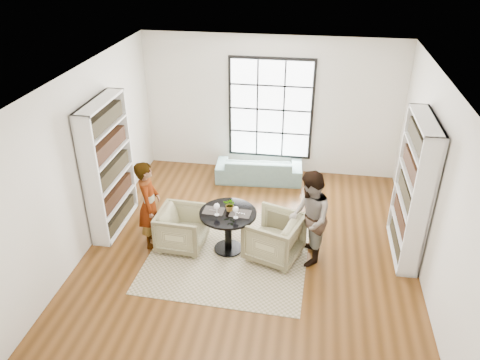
% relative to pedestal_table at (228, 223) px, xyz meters
% --- Properties ---
extents(ground, '(6.00, 6.00, 0.00)m').
position_rel_pedestal_table_xyz_m(ground, '(0.36, 0.14, -0.55)').
color(ground, brown).
extents(room_shell, '(6.00, 6.01, 6.00)m').
position_rel_pedestal_table_xyz_m(room_shell, '(0.36, 0.68, 0.71)').
color(room_shell, silver).
rests_on(room_shell, ground).
extents(rug, '(2.71, 2.71, 0.01)m').
position_rel_pedestal_table_xyz_m(rug, '(0.03, -0.08, -0.54)').
color(rug, tan).
rests_on(rug, ground).
extents(pedestal_table, '(0.95, 0.95, 0.76)m').
position_rel_pedestal_table_xyz_m(pedestal_table, '(0.00, 0.00, 0.00)').
color(pedestal_table, black).
rests_on(pedestal_table, ground).
extents(sofa, '(1.89, 0.85, 0.54)m').
position_rel_pedestal_table_xyz_m(sofa, '(0.20, 2.59, -0.28)').
color(sofa, gray).
rests_on(sofa, ground).
extents(armchair_left, '(0.83, 0.80, 0.72)m').
position_rel_pedestal_table_xyz_m(armchair_left, '(-0.79, -0.02, -0.19)').
color(armchair_left, tan).
rests_on(armchair_left, ground).
extents(armchair_right, '(1.07, 1.05, 0.77)m').
position_rel_pedestal_table_xyz_m(armchair_right, '(0.77, -0.05, -0.16)').
color(armchair_right, tan).
rests_on(armchair_right, ground).
extents(person_left, '(0.49, 0.64, 1.58)m').
position_rel_pedestal_table_xyz_m(person_left, '(-1.34, -0.02, 0.24)').
color(person_left, gray).
rests_on(person_left, ground).
extents(person_right, '(0.72, 0.86, 1.61)m').
position_rel_pedestal_table_xyz_m(person_right, '(1.32, -0.05, 0.26)').
color(person_right, gray).
rests_on(person_right, ground).
extents(placemat_left, '(0.35, 0.28, 0.01)m').
position_rel_pedestal_table_xyz_m(placemat_left, '(-0.24, 0.00, 0.21)').
color(placemat_left, black).
rests_on(placemat_left, pedestal_table).
extents(placemat_right, '(0.35, 0.28, 0.01)m').
position_rel_pedestal_table_xyz_m(placemat_right, '(0.21, -0.01, 0.21)').
color(placemat_right, black).
rests_on(placemat_right, pedestal_table).
extents(cutlery_left, '(0.15, 0.23, 0.01)m').
position_rel_pedestal_table_xyz_m(cutlery_left, '(-0.24, 0.00, 0.22)').
color(cutlery_left, silver).
rests_on(cutlery_left, placemat_left).
extents(cutlery_right, '(0.15, 0.23, 0.01)m').
position_rel_pedestal_table_xyz_m(cutlery_right, '(0.21, -0.01, 0.22)').
color(cutlery_right, silver).
rests_on(cutlery_right, placemat_right).
extents(wine_glass_left, '(0.10, 0.10, 0.22)m').
position_rel_pedestal_table_xyz_m(wine_glass_left, '(-0.16, -0.11, 0.36)').
color(wine_glass_left, silver).
rests_on(wine_glass_left, pedestal_table).
extents(wine_glass_right, '(0.10, 0.10, 0.21)m').
position_rel_pedestal_table_xyz_m(wine_glass_right, '(0.15, -0.14, 0.36)').
color(wine_glass_right, silver).
rests_on(wine_glass_right, pedestal_table).
extents(flower_centerpiece, '(0.25, 0.24, 0.23)m').
position_rel_pedestal_table_xyz_m(flower_centerpiece, '(0.03, 0.06, 0.32)').
color(flower_centerpiece, gray).
rests_on(flower_centerpiece, pedestal_table).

